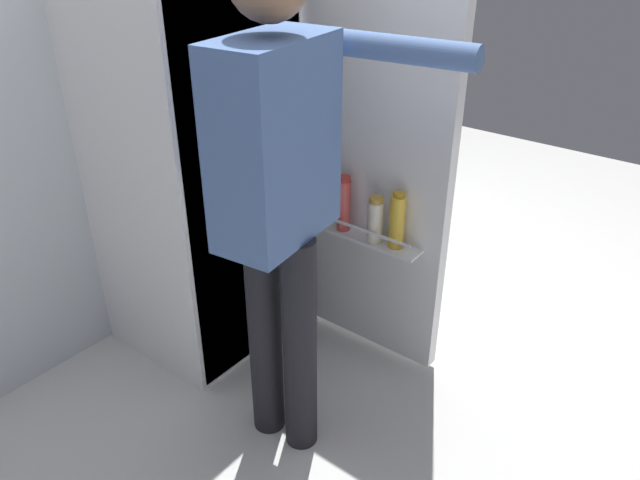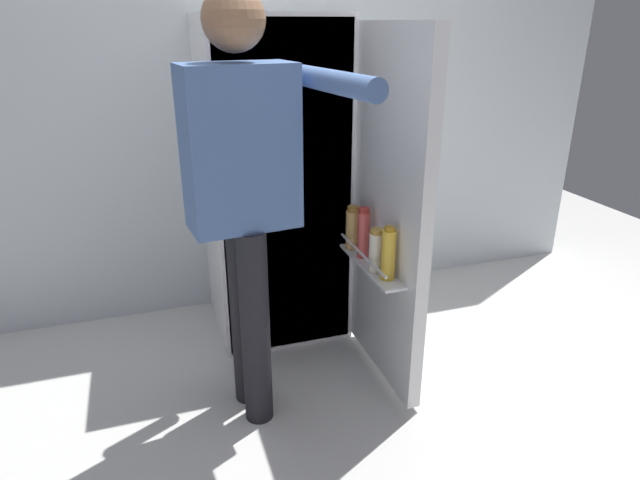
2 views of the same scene
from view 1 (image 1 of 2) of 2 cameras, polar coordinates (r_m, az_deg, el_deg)
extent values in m
plane|color=silver|center=(2.72, -1.71, -12.27)|extent=(6.89, 6.89, 0.00)
cube|color=silver|center=(2.80, -17.62, 16.19)|extent=(4.40, 0.10, 2.47)
cube|color=white|center=(2.63, -11.58, 6.79)|extent=(0.68, 0.63, 1.65)
cube|color=white|center=(2.42, -6.66, 5.16)|extent=(0.64, 0.01, 1.61)
cube|color=white|center=(2.40, -7.62, 8.10)|extent=(0.60, 0.09, 0.01)
cube|color=white|center=(2.49, 5.04, 5.87)|extent=(0.06, 0.68, 1.58)
cube|color=white|center=(2.53, 3.81, 0.32)|extent=(0.10, 0.53, 0.01)
cylinder|color=silver|center=(2.47, 3.27, 1.17)|extent=(0.01, 0.51, 0.01)
cylinder|color=#DB4C47|center=(2.52, 2.25, 3.18)|extent=(0.06, 0.06, 0.22)
cylinder|color=#B22D28|center=(2.47, 2.30, 5.69)|extent=(0.05, 0.05, 0.02)
cylinder|color=tan|center=(2.59, 0.02, 3.55)|extent=(0.07, 0.07, 0.19)
cylinder|color=#996623|center=(2.55, 0.02, 5.69)|extent=(0.06, 0.06, 0.02)
cylinder|color=#EDE5CC|center=(2.45, 5.14, 1.66)|extent=(0.06, 0.06, 0.17)
cylinder|color=#B78933|center=(2.40, 5.24, 3.73)|extent=(0.06, 0.06, 0.02)
cylinder|color=gold|center=(2.41, 7.14, 1.65)|extent=(0.06, 0.06, 0.22)
cylinder|color=#BC8419|center=(2.36, 7.31, 4.19)|extent=(0.04, 0.04, 0.02)
cylinder|color=gold|center=(2.34, -9.02, 8.79)|extent=(0.07, 0.07, 0.10)
cylinder|color=black|center=(2.24, -5.12, -8.74)|extent=(0.12, 0.12, 0.86)
cylinder|color=black|center=(2.17, -1.89, -10.02)|extent=(0.12, 0.12, 0.86)
cube|color=#4C6BA3|center=(1.84, -4.23, 8.95)|extent=(0.44, 0.27, 0.61)
cylinder|color=#4C6BA3|center=(1.96, -9.21, 9.34)|extent=(0.08, 0.08, 0.58)
cylinder|color=#4C6BA3|center=(1.91, 6.07, 17.32)|extent=(0.15, 0.58, 0.08)
camera|label=2|loc=(1.26, 77.43, -3.07)|focal=30.76mm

